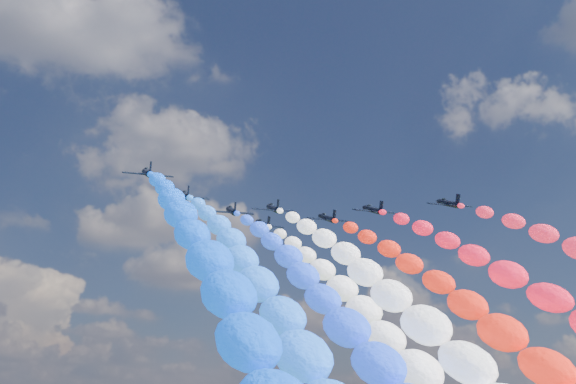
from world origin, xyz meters
name	(u,v)px	position (x,y,z in m)	size (l,w,h in m)	color
jet_0	(148,173)	(-28.14, -6.48, 106.53)	(8.43, 11.30, 2.49)	black
trail_0	(215,312)	(-28.14, -64.18, 75.79)	(6.17, 112.57, 64.39)	blue
jet_1	(186,196)	(-19.50, 5.43, 106.53)	(8.43, 11.30, 2.49)	black
trail_1	(270,329)	(-19.50, -52.27, 75.79)	(6.17, 112.57, 64.39)	blue
jet_2	(232,211)	(-8.77, 13.68, 106.53)	(8.43, 11.30, 2.49)	black
trail_2	(337,340)	(-8.77, -44.02, 75.79)	(6.17, 112.57, 64.39)	#1C45FA
jet_3	(273,208)	(-1.37, 9.30, 106.53)	(8.43, 11.30, 2.49)	black
trail_3	(409,338)	(-1.37, -48.40, 75.79)	(6.17, 112.57, 64.39)	white
jet_4	(263,224)	(0.13, 22.39, 106.53)	(8.43, 11.30, 2.49)	black
trail_4	(376,348)	(0.13, -35.31, 75.79)	(6.17, 112.57, 64.39)	white
jet_5	(327,218)	(11.45, 13.44, 106.53)	(8.43, 11.30, 2.49)	black
trail_5	(486,344)	(11.45, -44.26, 75.79)	(6.17, 112.57, 64.39)	red
jet_6	(373,210)	(17.84, 4.44, 106.53)	(8.43, 11.30, 2.49)	black
trail_6	(572,339)	(17.84, -53.26, 75.79)	(6.17, 112.57, 64.39)	red
jet_7	(448,203)	(29.87, -4.25, 106.53)	(8.43, 11.30, 2.49)	black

